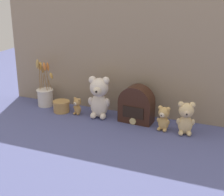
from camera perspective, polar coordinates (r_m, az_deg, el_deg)
ground_plane at (r=2.14m, az=-0.20°, el=-3.74°), size 4.00×4.00×0.00m
backdrop_wall at (r=2.16m, az=1.50°, el=7.67°), size 1.62×0.02×0.80m
teddy_bear_large at (r=2.14m, az=-2.15°, el=0.28°), size 0.15×0.13×0.27m
teddy_bear_medium at (r=1.96m, az=12.17°, el=-3.18°), size 0.11×0.10×0.19m
teddy_bear_small at (r=2.00m, az=8.57°, el=-3.28°), size 0.08×0.07×0.15m
teddy_bear_tiny at (r=2.22m, az=-5.79°, el=-1.30°), size 0.06×0.06×0.11m
flower_vase at (r=2.39m, az=-11.07°, el=0.67°), size 0.13×0.12×0.33m
vintage_radio at (r=2.08m, az=4.07°, el=-1.33°), size 0.21×0.12×0.23m
decorative_tin_tall at (r=2.28m, az=-8.41°, el=-1.38°), size 0.11×0.11×0.07m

